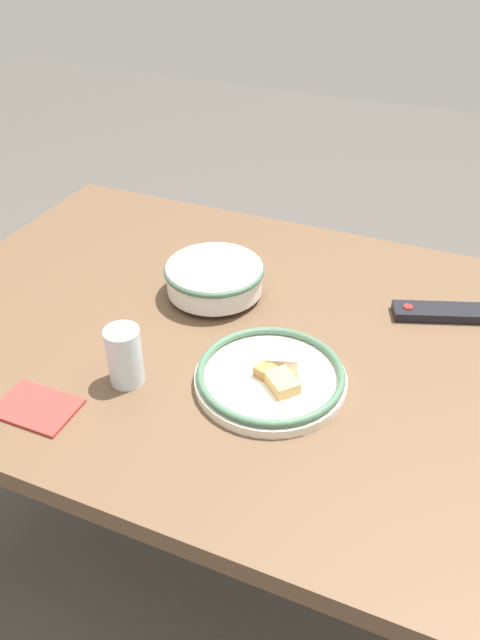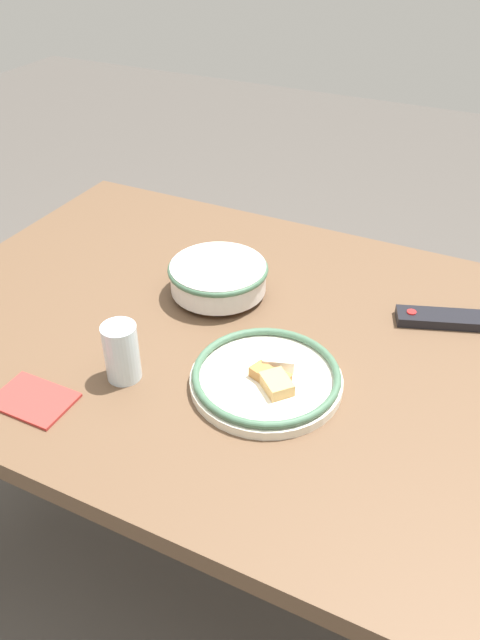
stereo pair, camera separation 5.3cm
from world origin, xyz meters
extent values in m
plane|color=#4C4742|center=(0.00, 0.00, 0.00)|extent=(8.00, 8.00, 0.00)
cube|color=brown|center=(0.00, 0.00, 0.70)|extent=(1.45, 0.96, 0.04)
cylinder|color=brown|center=(-0.66, 0.41, 0.34)|extent=(0.06, 0.06, 0.68)
cylinder|color=silver|center=(-0.14, 0.09, 0.72)|extent=(0.09, 0.09, 0.01)
cylinder|color=silver|center=(-0.14, 0.09, 0.76)|extent=(0.20, 0.20, 0.06)
cylinder|color=#B75B23|center=(-0.14, 0.09, 0.75)|extent=(0.18, 0.18, 0.05)
torus|color=#42664C|center=(-0.14, 0.09, 0.78)|extent=(0.21, 0.21, 0.01)
cylinder|color=silver|center=(0.08, -0.13, 0.72)|extent=(0.27, 0.27, 0.02)
torus|color=#42664C|center=(0.08, -0.13, 0.74)|extent=(0.27, 0.27, 0.01)
cube|color=tan|center=(0.10, -0.15, 0.74)|extent=(0.07, 0.07, 0.02)
cube|color=silver|center=(0.08, -0.09, 0.75)|extent=(0.07, 0.05, 0.02)
cube|color=#B2753D|center=(0.10, -0.13, 0.74)|extent=(0.04, 0.02, 0.02)
cube|color=#B2753D|center=(0.08, -0.14, 0.74)|extent=(0.06, 0.05, 0.02)
cube|color=black|center=(0.32, 0.20, 0.73)|extent=(0.20, 0.12, 0.02)
cylinder|color=red|center=(0.26, 0.18, 0.74)|extent=(0.02, 0.02, 0.00)
cylinder|color=silver|center=(-0.17, -0.22, 0.77)|extent=(0.06, 0.06, 0.11)
cube|color=#B2332D|center=(-0.27, -0.35, 0.72)|extent=(0.14, 0.10, 0.01)
camera|label=1|loc=(0.35, -0.92, 1.47)|focal=35.00mm
camera|label=2|loc=(0.40, -0.90, 1.47)|focal=35.00mm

